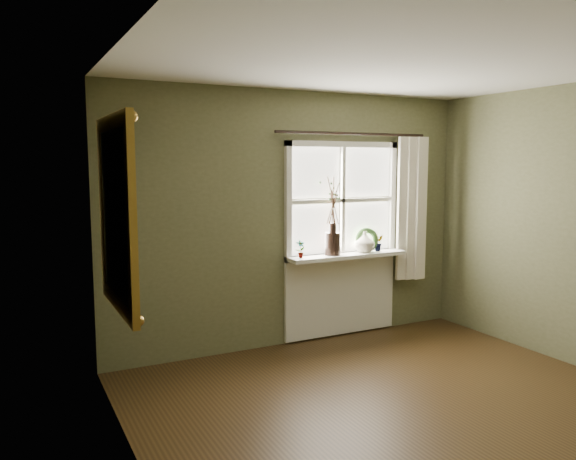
{
  "coord_description": "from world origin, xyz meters",
  "views": [
    {
      "loc": [
        -2.67,
        -2.82,
        1.87
      ],
      "look_at": [
        -0.44,
        1.55,
        1.29
      ],
      "focal_mm": 35.0,
      "sensor_mm": 36.0,
      "label": 1
    }
  ],
  "objects_px": {
    "wreath": "(367,242)",
    "dark_jug": "(333,244)",
    "cream_vase": "(365,242)",
    "gilt_mirror": "(115,214)"
  },
  "relations": [
    {
      "from": "dark_jug",
      "to": "cream_vase",
      "type": "xyz_separation_m",
      "value": [
        0.4,
        0.0,
        -0.01
      ]
    },
    {
      "from": "dark_jug",
      "to": "gilt_mirror",
      "type": "relative_size",
      "value": 0.17
    },
    {
      "from": "wreath",
      "to": "gilt_mirror",
      "type": "bearing_deg",
      "value": -149.26
    },
    {
      "from": "dark_jug",
      "to": "gilt_mirror",
      "type": "bearing_deg",
      "value": -159.82
    },
    {
      "from": "wreath",
      "to": "dark_jug",
      "type": "bearing_deg",
      "value": -162.11
    },
    {
      "from": "cream_vase",
      "to": "gilt_mirror",
      "type": "distance_m",
      "value": 2.91
    },
    {
      "from": "cream_vase",
      "to": "wreath",
      "type": "xyz_separation_m",
      "value": [
        0.06,
        0.04,
        -0.01
      ]
    },
    {
      "from": "cream_vase",
      "to": "gilt_mirror",
      "type": "relative_size",
      "value": 0.16
    },
    {
      "from": "dark_jug",
      "to": "wreath",
      "type": "relative_size",
      "value": 0.9
    },
    {
      "from": "cream_vase",
      "to": "wreath",
      "type": "height_order",
      "value": "wreath"
    }
  ]
}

